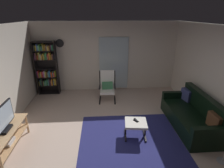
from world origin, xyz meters
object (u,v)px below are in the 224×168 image
television (2,120)px  leather_sofa (192,116)px  ottoman (136,124)px  tv_stand (7,138)px  lounge_armchair (107,85)px  cell_phone (136,121)px  wall_clock (60,43)px  bookshelf_near_tv (47,67)px  tv_remote (136,120)px

television → leather_sofa: (4.47, 0.64, -0.49)m
ottoman → tv_stand: bearing=-173.6°
tv_stand → lounge_armchair: (2.28, 2.42, 0.18)m
cell_phone → wall_clock: (-2.27, 2.95, 1.44)m
cell_phone → wall_clock: wall_clock is taller
ottoman → lounge_armchair: bearing=105.9°
lounge_armchair → tv_stand: bearing=-133.2°
ottoman → bookshelf_near_tv: bearing=134.8°
tv_stand → bookshelf_near_tv: 3.20m
television → ottoman: (2.88, 0.31, -0.47)m
leather_sofa → lounge_armchair: lounge_armchair is taller
tv_stand → leather_sofa: (4.47, 0.65, -0.05)m
television → lounge_armchair: (2.28, 2.42, -0.27)m
wall_clock → leather_sofa: bearing=-34.7°
tv_remote → cell_phone: (-0.00, -0.03, -0.00)m
tv_stand → cell_phone: (2.89, 0.37, 0.05)m
leather_sofa → wall_clock: bearing=145.3°
bookshelf_near_tv → cell_phone: bookshelf_near_tv is taller
tv_stand → bookshelf_near_tv: (0.10, 3.13, 0.66)m
television → cell_phone: 2.93m
cell_phone → lounge_armchair: bearing=71.1°
tv_remote → tv_stand: bearing=169.0°
leather_sofa → wall_clock: size_ratio=6.88×
bookshelf_near_tv → leather_sofa: (4.37, -2.48, -0.71)m
bookshelf_near_tv → ottoman: size_ratio=3.42×
tv_stand → bookshelf_near_tv: bearing=88.2°
tv_remote → television: bearing=168.8°
tv_stand → lounge_armchair: lounge_armchair is taller
wall_clock → ottoman: bearing=-52.9°
tv_remote → wall_clock: wall_clock is taller
ottoman → leather_sofa: bearing=11.6°
bookshelf_near_tv → leather_sofa: size_ratio=0.98×
television → cell_phone: television is taller
bookshelf_near_tv → leather_sofa: bookshelf_near_tv is taller
lounge_armchair → tv_remote: lounge_armchair is taller
ottoman → wall_clock: wall_clock is taller
cell_phone → tv_remote: bearing=47.8°
lounge_armchair → leather_sofa: bearing=-39.0°
television → cell_phone: bearing=7.1°
cell_phone → leather_sofa: bearing=-25.3°
lounge_armchair → ottoman: size_ratio=1.79×
bookshelf_near_tv → ottoman: bearing=-45.2°
bookshelf_near_tv → wall_clock: 1.00m
tv_stand → lounge_armchair: 3.33m
bookshelf_near_tv → tv_remote: size_ratio=13.57×
television → bookshelf_near_tv: bookshelf_near_tv is taller
cell_phone → wall_clock: bearing=92.3°
tv_remote → wall_clock: 3.97m
bookshelf_near_tv → leather_sofa: bearing=-29.5°
television → tv_remote: television is taller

